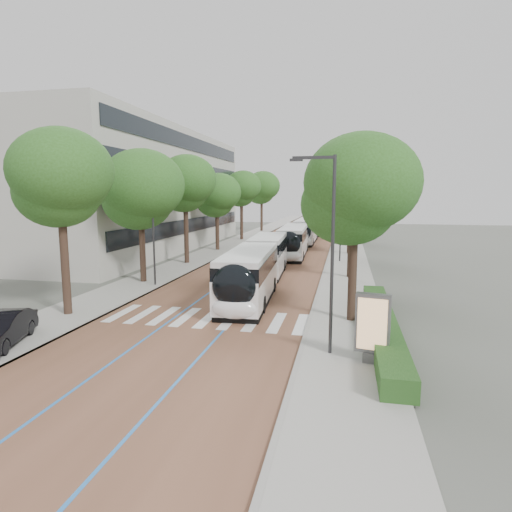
% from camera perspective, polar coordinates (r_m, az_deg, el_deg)
% --- Properties ---
extents(ground, '(160.00, 160.00, 0.00)m').
position_cam_1_polar(ground, '(22.42, -7.74, -8.96)').
color(ground, '#51544C').
rests_on(ground, ground).
extents(road, '(11.00, 140.00, 0.02)m').
position_cam_1_polar(road, '(60.95, 4.95, 2.00)').
color(road, brown).
rests_on(road, ground).
extents(sidewalk_left, '(4.00, 140.00, 0.12)m').
position_cam_1_polar(sidewalk_left, '(62.29, -1.92, 2.21)').
color(sidewalk_left, '#9C9994').
rests_on(sidewalk_left, ground).
extents(sidewalk_right, '(4.00, 140.00, 0.12)m').
position_cam_1_polar(sidewalk_right, '(60.51, 12.02, 1.86)').
color(sidewalk_right, '#9C9994').
rests_on(sidewalk_right, ground).
extents(kerb_left, '(0.20, 140.00, 0.14)m').
position_cam_1_polar(kerb_left, '(61.86, -0.21, 2.17)').
color(kerb_left, gray).
rests_on(kerb_left, ground).
extents(kerb_right, '(0.20, 140.00, 0.14)m').
position_cam_1_polar(kerb_right, '(60.53, 10.22, 1.91)').
color(kerb_right, gray).
rests_on(kerb_right, ground).
extents(zebra_crossing, '(10.55, 3.60, 0.01)m').
position_cam_1_polar(zebra_crossing, '(23.26, -6.44, -8.24)').
color(zebra_crossing, silver).
rests_on(zebra_crossing, ground).
extents(lane_line_left, '(0.12, 126.00, 0.01)m').
position_cam_1_polar(lane_line_left, '(61.16, 3.46, 2.05)').
color(lane_line_left, blue).
rests_on(lane_line_left, road).
extents(lane_line_right, '(0.12, 126.00, 0.01)m').
position_cam_1_polar(lane_line_right, '(60.78, 6.45, 1.98)').
color(lane_line_right, blue).
rests_on(lane_line_right, road).
extents(office_building, '(18.11, 40.00, 14.00)m').
position_cam_1_polar(office_building, '(55.09, -17.37, 8.29)').
color(office_building, '#B2AEA5').
rests_on(office_building, ground).
extents(hedge, '(1.20, 14.00, 0.80)m').
position_cam_1_polar(hedge, '(21.13, 16.48, -8.84)').
color(hedge, '#153C14').
rests_on(hedge, sidewalk_right).
extents(streetlight_near, '(1.82, 0.20, 8.00)m').
position_cam_1_polar(streetlight_near, '(17.26, 9.60, 2.19)').
color(streetlight_near, '#2F2E31').
rests_on(streetlight_near, sidewalk_right).
extents(streetlight_far, '(1.82, 0.20, 8.00)m').
position_cam_1_polar(streetlight_far, '(42.19, 11.02, 5.67)').
color(streetlight_far, '#2F2E31').
rests_on(streetlight_far, sidewalk_right).
extents(lamp_post_left, '(0.14, 0.14, 8.00)m').
position_cam_1_polar(lamp_post_left, '(31.27, -13.54, 3.46)').
color(lamp_post_left, '#2F2E31').
rests_on(lamp_post_left, sidewalk_left).
extents(trees_left, '(6.10, 60.62, 10.05)m').
position_cam_1_polar(trees_left, '(48.05, -6.11, 8.68)').
color(trees_left, black).
rests_on(trees_left, ground).
extents(trees_right, '(5.78, 47.43, 9.03)m').
position_cam_1_polar(trees_right, '(41.06, 12.57, 7.53)').
color(trees_right, black).
rests_on(trees_right, ground).
extents(lead_bus, '(3.56, 18.51, 3.20)m').
position_cam_1_polar(lead_bus, '(29.85, 0.29, -1.35)').
color(lead_bus, black).
rests_on(lead_bus, ground).
extents(bus_queued_0, '(2.96, 12.48, 3.20)m').
position_cam_1_polar(bus_queued_0, '(45.82, 5.04, 1.98)').
color(bus_queued_0, white).
rests_on(bus_queued_0, ground).
extents(bus_queued_1, '(2.59, 12.41, 3.20)m').
position_cam_1_polar(bus_queued_1, '(58.65, 6.67, 3.32)').
color(bus_queued_1, white).
rests_on(bus_queued_1, ground).
extents(bus_queued_2, '(3.14, 12.51, 3.20)m').
position_cam_1_polar(bus_queued_2, '(72.15, 7.99, 4.21)').
color(bus_queued_2, white).
rests_on(bus_queued_2, ground).
extents(bus_queued_3, '(3.21, 12.52, 3.20)m').
position_cam_1_polar(bus_queued_3, '(85.10, 8.18, 4.81)').
color(bus_queued_3, white).
rests_on(bus_queued_3, ground).
extents(ad_panel, '(1.35, 0.61, 2.72)m').
position_cam_1_polar(ad_panel, '(17.28, 15.27, -9.07)').
color(ad_panel, '#59595B').
rests_on(ad_panel, sidewalk_right).
extents(parked_car, '(2.83, 4.61, 1.44)m').
position_cam_1_polar(parked_car, '(21.66, -30.91, -8.39)').
color(parked_car, black).
rests_on(parked_car, sidewalk_left).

